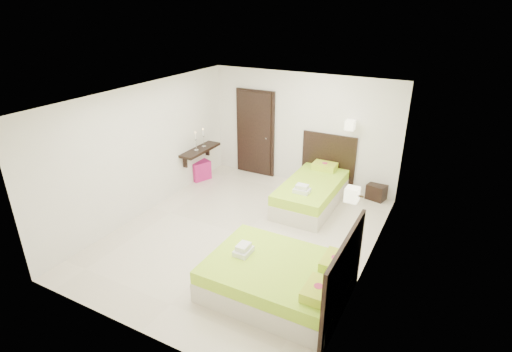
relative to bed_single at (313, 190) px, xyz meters
The scene contains 7 objects.
floor 1.94m from the bed_single, 111.03° to the right, with size 5.50×5.50×0.00m, color beige.
bed_single is the anchor object (origin of this frame).
bed_double 3.06m from the bed_single, 78.00° to the right, with size 2.02×1.71×1.66m.
nightstand 1.47m from the bed_single, 36.84° to the left, with size 0.39×0.35×0.35m, color black.
ottoman 2.96m from the bed_single, behind, with size 0.46×0.46×0.46m, color #A4155E.
door 2.22m from the bed_single, 154.26° to the left, with size 1.02×0.15×2.14m.
console_shelf 2.82m from the bed_single, behind, with size 0.35×1.20×0.78m.
Camera 1 is at (3.22, -5.57, 4.01)m, focal length 28.00 mm.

